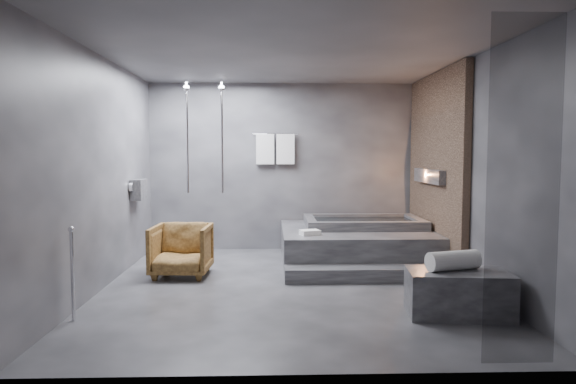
{
  "coord_description": "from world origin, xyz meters",
  "views": [
    {
      "loc": [
        -0.21,
        -6.17,
        1.64
      ],
      "look_at": [
        -0.0,
        0.3,
        1.14
      ],
      "focal_mm": 32.0,
      "sensor_mm": 36.0,
      "label": 1
    }
  ],
  "objects": [
    {
      "name": "room",
      "position": [
        0.4,
        0.24,
        1.73
      ],
      "size": [
        5.0,
        5.04,
        2.82
      ],
      "color": "#2C2C2F",
      "rests_on": "ground"
    },
    {
      "name": "tub_deck",
      "position": [
        1.05,
        1.45,
        0.25
      ],
      "size": [
        2.2,
        2.0,
        0.5
      ],
      "primitive_type": "cube",
      "color": "#313134",
      "rests_on": "ground"
    },
    {
      "name": "tub_step",
      "position": [
        1.05,
        0.27,
        0.09
      ],
      "size": [
        2.2,
        0.36,
        0.18
      ],
      "primitive_type": "cube",
      "color": "#313134",
      "rests_on": "ground"
    },
    {
      "name": "concrete_bench",
      "position": [
        1.67,
        -1.16,
        0.23
      ],
      "size": [
        1.06,
        0.65,
        0.45
      ],
      "primitive_type": "cube",
      "rotation": [
        0.0,
        0.0,
        -0.1
      ],
      "color": "#313133",
      "rests_on": "ground"
    },
    {
      "name": "driftwood_chair",
      "position": [
        -1.41,
        0.61,
        0.35
      ],
      "size": [
        0.78,
        0.8,
        0.69
      ],
      "primitive_type": "imported",
      "rotation": [
        0.0,
        0.0,
        -0.05
      ],
      "color": "#462C11",
      "rests_on": "ground"
    },
    {
      "name": "rolled_towel",
      "position": [
        1.63,
        -1.11,
        0.55
      ],
      "size": [
        0.58,
        0.34,
        0.2
      ],
      "primitive_type": "cylinder",
      "rotation": [
        0.0,
        1.57,
        0.28
      ],
      "color": "silver",
      "rests_on": "concrete_bench"
    },
    {
      "name": "deck_towel",
      "position": [
        0.32,
        0.87,
        0.53
      ],
      "size": [
        0.31,
        0.26,
        0.07
      ],
      "primitive_type": "cube",
      "rotation": [
        0.0,
        0.0,
        0.32
      ],
      "color": "white",
      "rests_on": "tub_deck"
    }
  ]
}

